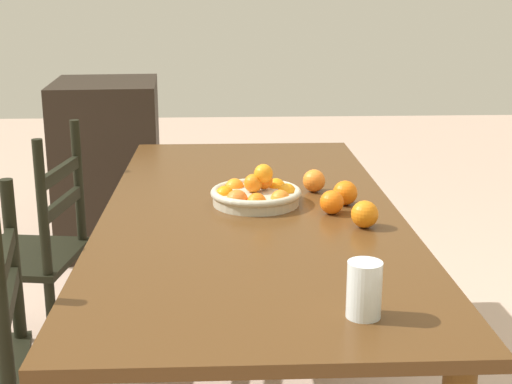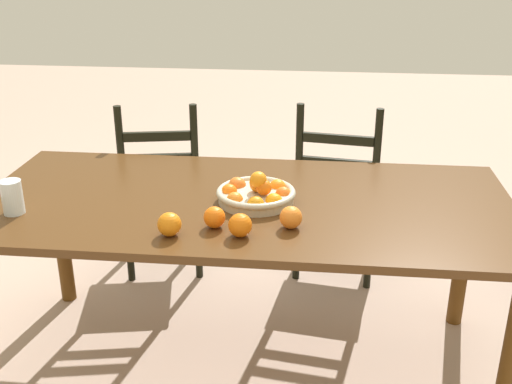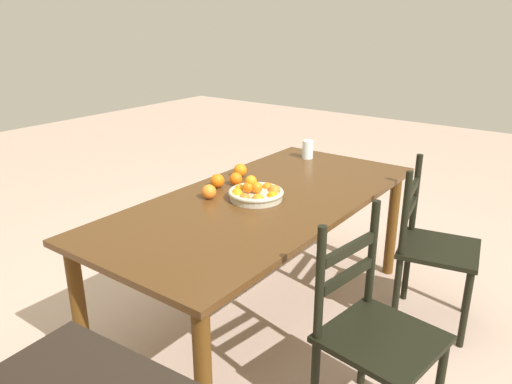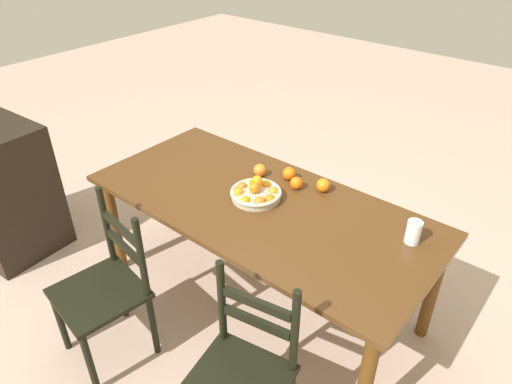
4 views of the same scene
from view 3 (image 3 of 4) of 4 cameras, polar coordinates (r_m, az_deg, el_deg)
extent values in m
plane|color=#C0A390|center=(2.95, 0.84, -14.16)|extent=(12.00, 12.00, 0.00)
cube|color=#4F3015|center=(2.62, 0.92, -0.95)|extent=(2.00, 0.92, 0.03)
cylinder|color=#573411|center=(3.66, 4.39, -0.96)|extent=(0.07, 0.07, 0.71)
cylinder|color=#573411|center=(2.46, -19.86, -13.22)|extent=(0.07, 0.07, 0.71)
cylinder|color=#573411|center=(3.35, 15.58, -3.69)|extent=(0.07, 0.07, 0.71)
cylinder|color=#573411|center=(1.97, -6.15, -21.35)|extent=(0.07, 0.07, 0.71)
cube|color=black|center=(2.86, 20.55, -6.21)|extent=(0.48, 0.48, 0.03)
cylinder|color=black|center=(2.81, 23.20, -12.50)|extent=(0.04, 0.04, 0.44)
cylinder|color=black|center=(3.12, 23.59, -9.26)|extent=(0.04, 0.04, 0.44)
cylinder|color=black|center=(2.82, 16.02, -11.38)|extent=(0.04, 0.04, 0.44)
cylinder|color=black|center=(3.13, 17.17, -8.27)|extent=(0.04, 0.04, 0.44)
cylinder|color=black|center=(2.62, 16.99, -2.44)|extent=(0.04, 0.04, 0.45)
cylinder|color=black|center=(2.94, 18.10, -0.09)|extent=(0.04, 0.04, 0.45)
cube|color=black|center=(2.79, 17.50, -1.88)|extent=(0.31, 0.08, 0.04)
cube|color=black|center=(2.76, 17.74, 0.27)|extent=(0.31, 0.08, 0.04)
cube|color=black|center=(2.09, 14.46, -16.23)|extent=(0.48, 0.48, 0.03)
cylinder|color=black|center=(2.30, 20.59, -20.25)|extent=(0.04, 0.04, 0.43)
cylinder|color=black|center=(2.42, 12.45, -17.02)|extent=(0.04, 0.04, 0.43)
cylinder|color=black|center=(1.90, 7.44, -10.54)|extent=(0.04, 0.04, 0.48)
cylinder|color=black|center=(2.17, 13.37, -6.88)|extent=(0.04, 0.04, 0.48)
cube|color=black|center=(2.05, 10.55, -9.57)|extent=(0.33, 0.07, 0.04)
cube|color=black|center=(2.00, 10.76, -6.60)|extent=(0.33, 0.07, 0.04)
cylinder|color=#BDB7A0|center=(2.58, 0.00, -0.43)|extent=(0.28, 0.28, 0.04)
torus|color=#BDB7A0|center=(2.57, 0.00, -0.03)|extent=(0.29, 0.29, 0.02)
sphere|color=orange|center=(2.50, -1.33, -0.79)|extent=(0.06, 0.06, 0.06)
sphere|color=orange|center=(2.48, 0.23, -0.91)|extent=(0.06, 0.06, 0.06)
sphere|color=orange|center=(2.53, 1.93, -0.56)|extent=(0.06, 0.06, 0.06)
sphere|color=orange|center=(2.60, 2.14, 0.10)|extent=(0.07, 0.07, 0.07)
sphere|color=orange|center=(2.65, 1.34, 0.45)|extent=(0.06, 0.06, 0.06)
sphere|color=orange|center=(2.67, -0.37, 0.60)|extent=(0.06, 0.06, 0.06)
sphere|color=orange|center=(2.63, -1.88, 0.25)|extent=(0.06, 0.06, 0.06)
sphere|color=orange|center=(2.56, -2.22, -0.25)|extent=(0.06, 0.06, 0.06)
sphere|color=orange|center=(2.56, -0.59, 1.27)|extent=(0.06, 0.06, 0.06)
sphere|color=orange|center=(2.56, 0.09, 0.52)|extent=(0.06, 0.06, 0.06)
sphere|color=orange|center=(2.55, -0.91, 0.57)|extent=(0.06, 0.06, 0.06)
sphere|color=orange|center=(2.76, -4.52, 1.31)|extent=(0.08, 0.08, 0.08)
sphere|color=orange|center=(2.94, -1.84, 2.54)|extent=(0.08, 0.08, 0.08)
sphere|color=orange|center=(2.79, -2.35, 1.54)|extent=(0.07, 0.07, 0.07)
sphere|color=orange|center=(2.59, -5.50, 0.04)|extent=(0.08, 0.08, 0.08)
cylinder|color=silver|center=(3.34, 6.04, 4.96)|extent=(0.07, 0.07, 0.12)
camera|label=1|loc=(4.40, 19.46, 15.56)|focal=50.81mm
camera|label=2|loc=(3.93, -29.02, 17.57)|focal=43.47mm
camera|label=4|loc=(3.40, 44.67, 23.78)|focal=32.46mm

